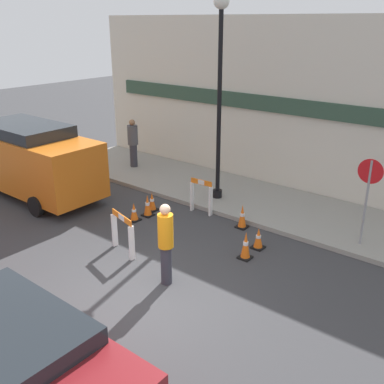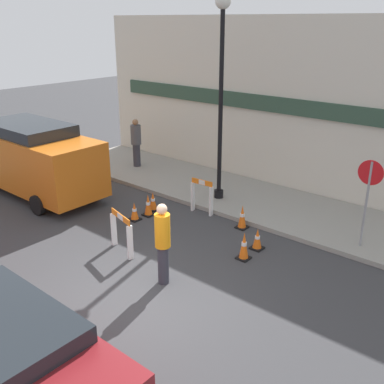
{
  "view_description": "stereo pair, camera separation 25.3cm",
  "coord_description": "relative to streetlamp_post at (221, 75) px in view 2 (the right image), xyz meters",
  "views": [
    {
      "loc": [
        5.68,
        -5.31,
        5.34
      ],
      "look_at": [
        -1.39,
        3.49,
        1.0
      ],
      "focal_mm": 42.0,
      "sensor_mm": 36.0,
      "label": 1
    },
    {
      "loc": [
        5.87,
        -5.15,
        5.34
      ],
      "look_at": [
        -1.39,
        3.49,
        1.0
      ],
      "focal_mm": 42.0,
      "sensor_mm": 36.0,
      "label": 2
    }
  ],
  "objects": [
    {
      "name": "person_worker",
      "position": [
        1.91,
        -4.52,
        -2.88
      ],
      "size": [
        0.46,
        0.46,
        1.85
      ],
      "rotation": [
        0.0,
        0.0,
        2.15
      ],
      "color": "#33333D",
      "rests_on": "ground_plane"
    },
    {
      "name": "sidewalk_slab",
      "position": [
        1.92,
        0.65,
        -3.82
      ],
      "size": [
        18.0,
        3.11,
        0.13
      ],
      "color": "gray",
      "rests_on": "ground_plane"
    },
    {
      "name": "stop_sign",
      "position": [
        4.61,
        -0.33,
        -2.28
      ],
      "size": [
        0.6,
        0.06,
        2.2
      ],
      "rotation": [
        0.0,
        0.0,
        3.14
      ],
      "color": "gray",
      "rests_on": "sidewalk_slab"
    },
    {
      "name": "person_pedestrian",
      "position": [
        -4.32,
        0.59,
        -2.79
      ],
      "size": [
        0.42,
        0.42,
        1.8
      ],
      "rotation": [
        0.0,
        0.0,
        3.22
      ],
      "color": "#33333D",
      "rests_on": "sidewalk_slab"
    },
    {
      "name": "traffic_cone_3",
      "position": [
        2.63,
        -1.91,
        -3.62
      ],
      "size": [
        0.3,
        0.3,
        0.55
      ],
      "color": "black",
      "rests_on": "ground_plane"
    },
    {
      "name": "traffic_cone_2",
      "position": [
        1.67,
        -1.16,
        -3.56
      ],
      "size": [
        0.3,
        0.3,
        0.67
      ],
      "color": "black",
      "rests_on": "ground_plane"
    },
    {
      "name": "storefront_facade",
      "position": [
        1.92,
        2.28,
        -1.13
      ],
      "size": [
        18.0,
        0.22,
        5.5
      ],
      "color": "beige",
      "rests_on": "ground_plane"
    },
    {
      "name": "traffic_cone_0",
      "position": [
        -1.08,
        -1.83,
        -3.61
      ],
      "size": [
        0.3,
        0.3,
        0.57
      ],
      "color": "black",
      "rests_on": "ground_plane"
    },
    {
      "name": "traffic_cone_5",
      "position": [
        -0.9,
        -2.2,
        -3.57
      ],
      "size": [
        0.3,
        0.3,
        0.65
      ],
      "color": "black",
      "rests_on": "ground_plane"
    },
    {
      "name": "traffic_cone_4",
      "position": [
        -0.97,
        -2.68,
        -3.63
      ],
      "size": [
        0.3,
        0.3,
        0.53
      ],
      "color": "black",
      "rests_on": "ground_plane"
    },
    {
      "name": "ground_plane",
      "position": [
        1.92,
        -5.41,
        -3.88
      ],
      "size": [
        60.0,
        60.0,
        0.0
      ],
      "primitive_type": "plane",
      "color": "#38383A"
    },
    {
      "name": "barricade_1",
      "position": [
        0.18,
        -1.06,
        -3.34
      ],
      "size": [
        0.72,
        0.18,
        1.04
      ],
      "rotation": [
        0.0,
        0.0,
        9.49
      ],
      "color": "white",
      "rests_on": "ground_plane"
    },
    {
      "name": "work_van",
      "position": [
        -5.12,
        -3.28,
        -2.61
      ],
      "size": [
        5.54,
        2.1,
        2.33
      ],
      "color": "#D16619",
      "rests_on": "ground_plane"
    },
    {
      "name": "streetlamp_post",
      "position": [
        0.0,
        0.0,
        0.0
      ],
      "size": [
        0.44,
        0.44,
        5.9
      ],
      "color": "black",
      "rests_on": "sidewalk_slab"
    },
    {
      "name": "traffic_cone_1",
      "position": [
        2.66,
        -2.54,
        -3.55
      ],
      "size": [
        0.3,
        0.3,
        0.69
      ],
      "color": "black",
      "rests_on": "ground_plane"
    },
    {
      "name": "barricade_0",
      "position": [
        0.17,
        -4.16,
        -3.32
      ],
      "size": [
        0.94,
        0.37,
        1.01
      ],
      "rotation": [
        0.0,
        0.0,
        6.02
      ],
      "color": "white",
      "rests_on": "ground_plane"
    }
  ]
}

